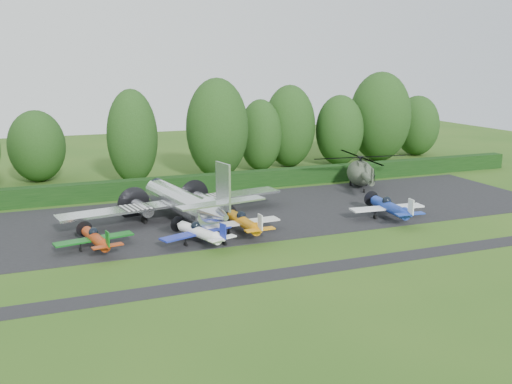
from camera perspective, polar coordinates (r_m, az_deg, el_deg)
name	(u,v)px	position (r m, az deg, el deg)	size (l,w,h in m)	color
ground	(253,248)	(45.74, -0.34, -5.66)	(160.00, 160.00, 0.00)	#285016
apron	(216,217)	(54.79, -4.07, -2.54)	(70.00, 18.00, 0.01)	black
taxiway_verge	(283,274)	(40.52, 2.71, -8.18)	(70.00, 2.00, 0.00)	black
hedgerow	(187,193)	(65.08, -6.94, -0.12)	(90.00, 1.60, 2.00)	black
transport_plane	(182,202)	(52.88, -7.44, -0.99)	(21.98, 16.86, 7.04)	silver
light_plane_red	(96,238)	(46.70, -15.74, -4.49)	(6.23, 6.55, 2.39)	#962F0D
light_plane_white	(199,232)	(46.69, -5.68, -4.01)	(6.44, 6.77, 2.47)	white
light_plane_orange	(244,222)	(49.09, -1.23, -3.02)	(6.86, 7.21, 2.63)	orange
light_plane_blue	(390,207)	(55.22, 13.23, -1.48)	(7.32, 7.70, 2.81)	#1B36A2
helicopter	(360,171)	(68.31, 10.40, 2.10)	(11.56, 13.54, 3.72)	#353E30
sign_board	(425,165)	(78.50, 16.52, 2.65)	(3.41, 0.13, 1.92)	#3F3326
tree_0	(417,126)	(93.96, 15.79, 6.40)	(6.96, 6.96, 9.41)	black
tree_2	(380,117)	(87.09, 12.30, 7.36)	(9.06, 9.06, 13.17)	black
tree_3	(340,130)	(82.46, 8.36, 6.11)	(6.81, 6.81, 10.02)	black
tree_4	(37,146)	(75.21, -21.07, 4.29)	(6.85, 6.85, 8.84)	black
tree_6	(260,135)	(77.53, 0.45, 5.70)	(5.82, 5.82, 9.69)	black
tree_7	(290,126)	(80.51, 3.37, 6.58)	(7.23, 7.23, 11.47)	black
tree_8	(217,129)	(72.35, -3.90, 6.34)	(7.86, 7.86, 12.66)	black
tree_9	(132,137)	(70.64, -12.27, 5.42)	(6.09, 6.09, 11.45)	black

